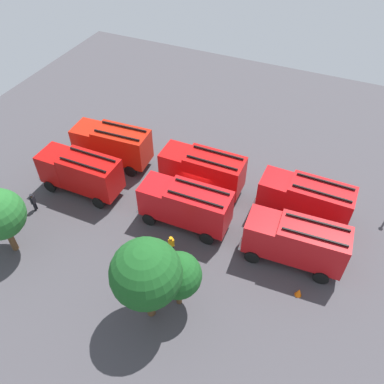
% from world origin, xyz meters
% --- Properties ---
extents(ground_plane, '(54.64, 54.64, 0.00)m').
position_xyz_m(ground_plane, '(0.00, 0.00, 0.00)').
color(ground_plane, '#423F44').
extents(fire_truck_0, '(7.24, 2.84, 3.88)m').
position_xyz_m(fire_truck_0, '(-8.64, -2.14, 2.15)').
color(fire_truck_0, red).
rests_on(fire_truck_0, ground).
extents(fire_truck_1, '(7.21, 2.77, 3.88)m').
position_xyz_m(fire_truck_1, '(-0.04, -2.10, 2.15)').
color(fire_truck_1, red).
rests_on(fire_truck_1, ground).
extents(fire_truck_2, '(7.33, 3.10, 3.88)m').
position_xyz_m(fire_truck_2, '(8.80, -2.12, 2.15)').
color(fire_truck_2, red).
rests_on(fire_truck_2, ground).
extents(fire_truck_3, '(7.31, 3.05, 3.88)m').
position_xyz_m(fire_truck_3, '(-8.93, 2.25, 2.15)').
color(fire_truck_3, red).
rests_on(fire_truck_3, ground).
extents(fire_truck_4, '(7.24, 2.84, 3.88)m').
position_xyz_m(fire_truck_4, '(-0.43, 2.14, 2.15)').
color(fire_truck_4, red).
rests_on(fire_truck_4, ground).
extents(fire_truck_5, '(7.21, 2.78, 3.88)m').
position_xyz_m(fire_truck_5, '(9.15, 2.24, 2.15)').
color(fire_truck_5, red).
rests_on(fire_truck_5, ground).
extents(firefighter_0, '(0.47, 0.46, 1.69)m').
position_xyz_m(firefighter_0, '(-0.64, 5.21, 0.94)').
color(firefighter_0, black).
rests_on(firefighter_0, ground).
extents(firefighter_1, '(0.47, 0.35, 1.68)m').
position_xyz_m(firefighter_1, '(-12.02, -4.00, 0.94)').
color(firefighter_1, black).
rests_on(firefighter_1, ground).
extents(firefighter_2, '(0.47, 0.47, 1.63)m').
position_xyz_m(firefighter_2, '(13.42, -3.32, 0.91)').
color(firefighter_2, black).
rests_on(firefighter_2, ground).
extents(firefighter_3, '(0.34, 0.47, 1.69)m').
position_xyz_m(firefighter_3, '(11.53, 5.79, 0.95)').
color(firefighter_3, black).
rests_on(firefighter_3, ground).
extents(tree_0, '(3.00, 3.00, 4.65)m').
position_xyz_m(tree_0, '(-2.92, 8.73, 3.13)').
color(tree_0, brown).
rests_on(tree_0, ground).
extents(tree_1, '(4.31, 4.31, 6.69)m').
position_xyz_m(tree_1, '(-1.60, 10.21, 4.50)').
color(tree_1, brown).
rests_on(tree_1, ground).
extents(traffic_cone_0, '(0.47, 0.47, 0.68)m').
position_xyz_m(traffic_cone_0, '(-10.11, 4.98, 0.34)').
color(traffic_cone_0, '#F2600C').
rests_on(traffic_cone_0, ground).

